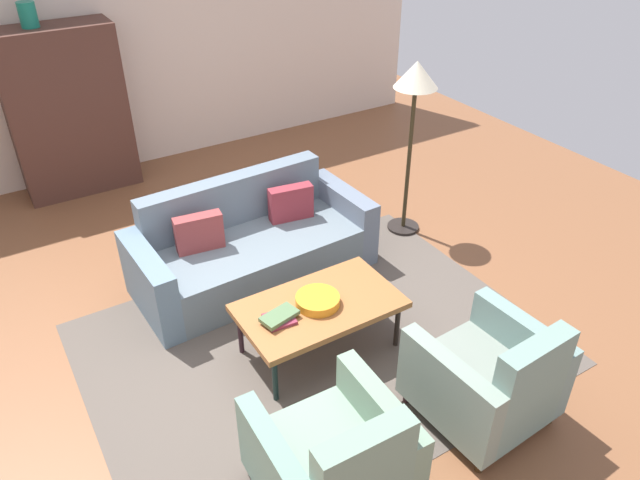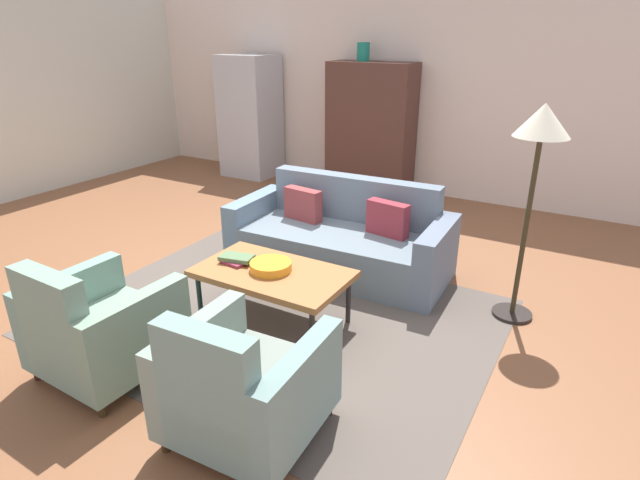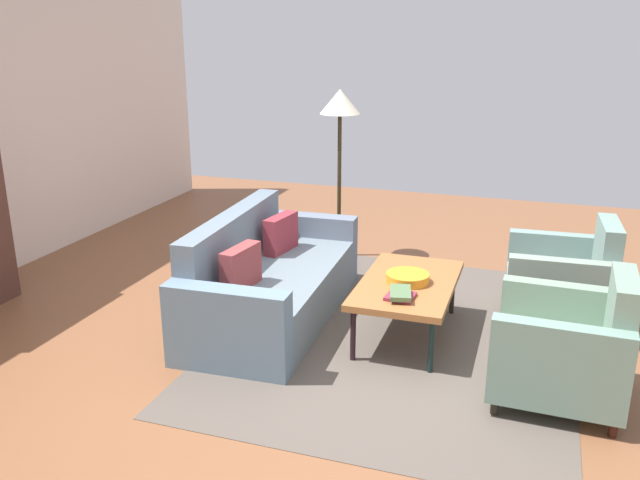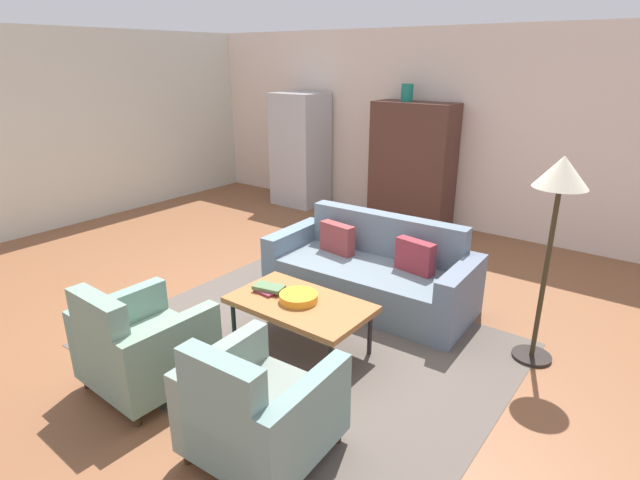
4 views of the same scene
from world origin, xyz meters
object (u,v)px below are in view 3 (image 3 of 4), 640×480
object	(u,v)px
armchair_left	(570,351)
coffee_table	(408,286)
couch	(265,283)
armchair_right	(567,285)
fruit_bowl	(408,278)
book_stack	(400,294)
floor_lamp	(340,117)

from	to	relation	value
armchair_left	coffee_table	bearing A→B (deg)	64.35
couch	armchair_right	world-z (taller)	armchair_right
coffee_table	armchair_right	distance (m)	1.31
fruit_bowl	armchair_right	bearing A→B (deg)	-62.11
couch	book_stack	size ratio (longest dim) A/B	7.28
armchair_right	book_stack	distance (m)	1.50
armchair_left	fruit_bowl	world-z (taller)	armchair_left
armchair_left	armchair_right	world-z (taller)	same
armchair_left	floor_lamp	distance (m)	3.36
fruit_bowl	floor_lamp	distance (m)	2.20
armchair_right	coffee_table	bearing A→B (deg)	114.44
coffee_table	floor_lamp	distance (m)	2.22
armchair_left	book_stack	size ratio (longest dim) A/B	3.00
armchair_right	book_stack	size ratio (longest dim) A/B	3.00
armchair_right	floor_lamp	xyz separation A→B (m)	(1.06, 2.23, 1.10)
coffee_table	armchair_left	world-z (taller)	armchair_left
coffee_table	couch	bearing A→B (deg)	90.17
armchair_right	floor_lamp	bearing A→B (deg)	61.72
armchair_right	floor_lamp	size ratio (longest dim) A/B	0.51
couch	armchair_right	size ratio (longest dim) A/B	2.43
couch	fruit_bowl	xyz separation A→B (m)	(-0.01, -1.19, 0.20)
coffee_table	floor_lamp	bearing A→B (deg)	32.57
book_stack	floor_lamp	xyz separation A→B (m)	(2.00, 1.07, 0.97)
couch	armchair_left	world-z (taller)	armchair_left
floor_lamp	coffee_table	bearing A→B (deg)	-147.43
fruit_bowl	book_stack	world-z (taller)	fruit_bowl
fruit_bowl	book_stack	size ratio (longest dim) A/B	1.12
floor_lamp	couch	bearing A→B (deg)	175.64
coffee_table	fruit_bowl	xyz separation A→B (m)	(-0.01, 0.00, 0.07)
armchair_left	armchair_right	bearing A→B (deg)	1.65
armchair_right	fruit_bowl	world-z (taller)	armchair_right
coffee_table	book_stack	bearing A→B (deg)	-177.61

